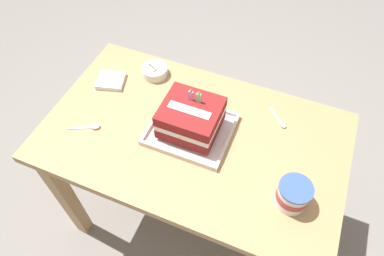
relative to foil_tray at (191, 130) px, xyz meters
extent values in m
plane|color=gray|center=(0.02, -0.01, -0.78)|extent=(8.00, 8.00, 0.00)
cube|color=tan|center=(0.02, -0.01, -0.02)|extent=(1.16, 0.70, 0.04)
cube|color=tan|center=(-0.51, -0.30, -0.41)|extent=(0.06, 0.06, 0.74)
cube|color=tan|center=(-0.51, 0.27, -0.41)|extent=(0.06, 0.06, 0.74)
cube|color=tan|center=(0.54, 0.27, -0.41)|extent=(0.06, 0.06, 0.74)
cube|color=silver|center=(0.00, 0.00, 0.00)|extent=(0.31, 0.27, 0.01)
cube|color=silver|center=(0.00, -0.13, 0.01)|extent=(0.31, 0.01, 0.02)
cube|color=silver|center=(0.00, 0.13, 0.01)|extent=(0.31, 0.01, 0.02)
cube|color=silver|center=(-0.15, 0.00, 0.01)|extent=(0.01, 0.25, 0.02)
cube|color=silver|center=(0.15, 0.00, 0.01)|extent=(0.01, 0.25, 0.02)
cube|color=maroon|center=(0.00, 0.00, 0.04)|extent=(0.21, 0.19, 0.04)
cube|color=white|center=(0.00, 0.00, 0.07)|extent=(0.21, 0.19, 0.03)
cube|color=maroon|center=(0.00, 0.00, 0.11)|extent=(0.21, 0.19, 0.04)
cube|color=beige|center=(0.00, -0.01, 0.13)|extent=(0.16, 0.04, 0.00)
cube|color=#E099C6|center=(-0.02, 0.04, 0.15)|extent=(0.02, 0.01, 0.04)
ellipsoid|color=yellow|center=(-0.02, 0.04, 0.18)|extent=(0.01, 0.01, 0.01)
cube|color=#99DB9E|center=(0.01, 0.04, 0.15)|extent=(0.02, 0.01, 0.04)
ellipsoid|color=yellow|center=(0.01, 0.04, 0.18)|extent=(0.01, 0.01, 0.01)
cylinder|color=silver|center=(-0.27, 0.23, 0.01)|extent=(0.11, 0.11, 0.02)
cylinder|color=silver|center=(-0.27, 0.23, 0.02)|extent=(0.11, 0.11, 0.02)
cylinder|color=silver|center=(-0.26, 0.21, 0.05)|extent=(0.05, 0.03, 0.06)
cylinder|color=white|center=(0.42, -0.15, 0.04)|extent=(0.11, 0.11, 0.09)
cylinder|color=#B23D47|center=(0.42, -0.15, 0.04)|extent=(0.11, 0.11, 0.03)
cylinder|color=#3A59A2|center=(0.42, -0.15, 0.09)|extent=(0.11, 0.11, 0.01)
ellipsoid|color=silver|center=(-0.35, -0.13, 0.00)|extent=(0.04, 0.04, 0.01)
cube|color=silver|center=(-0.41, -0.16, 0.00)|extent=(0.09, 0.05, 0.00)
ellipsoid|color=silver|center=(0.33, 0.16, 0.00)|extent=(0.03, 0.03, 0.01)
cube|color=silver|center=(0.29, 0.20, 0.00)|extent=(0.07, 0.07, 0.00)
cube|color=white|center=(-0.42, 0.11, 0.00)|extent=(0.14, 0.13, 0.02)
camera|label=1|loc=(0.31, -0.74, 1.07)|focal=32.30mm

